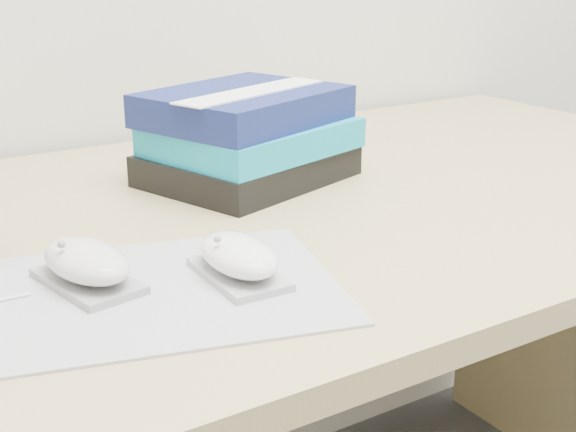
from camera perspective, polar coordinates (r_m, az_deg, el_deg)
desk at (r=1.15m, az=-3.88°, el=-9.56°), size 1.60×0.80×0.73m
mousepad at (r=0.77m, az=-8.86°, el=-5.24°), size 0.38×0.33×0.00m
mouse_rear at (r=0.78m, az=-14.12°, el=-3.35°), size 0.08×0.13×0.05m
mouse_front at (r=0.77m, az=-3.54°, el=-3.00°), size 0.07×0.12×0.05m
book_stack at (r=1.09m, az=-2.88°, el=5.69°), size 0.31×0.27×0.13m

